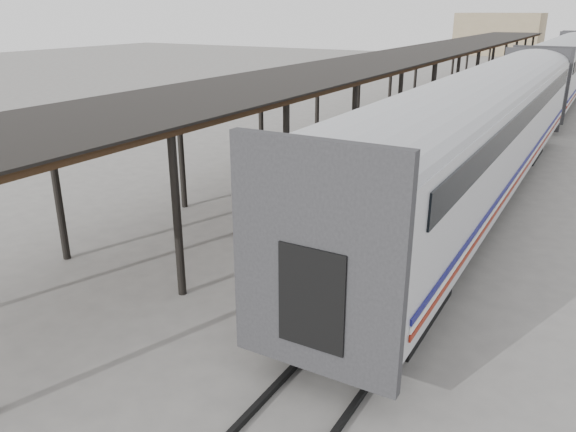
# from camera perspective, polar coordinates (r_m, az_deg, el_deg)

# --- Properties ---
(ground) EXTENTS (160.00, 160.00, 0.00)m
(ground) POSITION_cam_1_polar(r_m,az_deg,el_deg) (14.63, -1.51, -5.94)
(ground) COLOR slate
(ground) RESTS_ON ground
(train) EXTENTS (3.45, 76.01, 4.01)m
(train) POSITION_cam_1_polar(r_m,az_deg,el_deg) (45.28, 25.98, 13.52)
(train) COLOR silver
(train) RESTS_ON ground
(canopy) EXTENTS (4.90, 64.30, 4.15)m
(canopy) POSITION_cam_1_polar(r_m,az_deg,el_deg) (36.73, 14.22, 15.83)
(canopy) COLOR #422B19
(canopy) RESTS_ON ground
(rails) EXTENTS (1.54, 150.00, 0.12)m
(rails) POSITION_cam_1_polar(r_m,az_deg,el_deg) (45.77, 25.51, 10.28)
(rails) COLOR black
(rails) RESTS_ON ground
(building_left) EXTENTS (12.00, 8.00, 6.00)m
(building_left) POSITION_cam_1_polar(r_m,az_deg,el_deg) (94.76, 20.66, 16.93)
(building_left) COLOR tan
(building_left) RESTS_ON ground
(baggage_cart) EXTENTS (1.95, 2.67, 0.86)m
(baggage_cart) POSITION_cam_1_polar(r_m,az_deg,el_deg) (13.18, 1.12, -5.89)
(baggage_cart) COLOR brown
(baggage_cart) RESTS_ON ground
(suitcase_stack) EXTENTS (1.22, 1.34, 0.59)m
(suitcase_stack) POSITION_cam_1_polar(r_m,az_deg,el_deg) (13.30, 0.87, -3.70)
(suitcase_stack) COLOR #3D3E40
(suitcase_stack) RESTS_ON baggage_cart
(luggage_tug) EXTENTS (1.18, 1.66, 1.35)m
(luggage_tug) POSITION_cam_1_polar(r_m,az_deg,el_deg) (31.75, 13.17, 9.12)
(luggage_tug) COLOR maroon
(luggage_tug) RESTS_ON ground
(porter) EXTENTS (0.45, 0.63, 1.60)m
(porter) POSITION_cam_1_polar(r_m,az_deg,el_deg) (12.24, -0.33, -2.79)
(porter) COLOR navy
(porter) RESTS_ON baggage_cart
(pedestrian) EXTENTS (1.06, 0.62, 1.70)m
(pedestrian) POSITION_cam_1_polar(r_m,az_deg,el_deg) (30.01, 11.22, 9.10)
(pedestrian) COLOR black
(pedestrian) RESTS_ON ground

